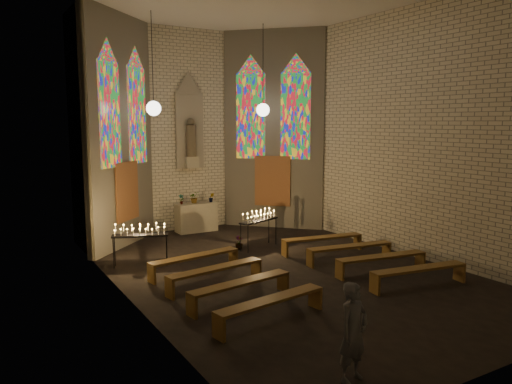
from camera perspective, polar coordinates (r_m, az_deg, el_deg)
floor at (r=13.01m, az=3.01°, el=-8.99°), size 12.00×12.00×0.00m
room at (r=15.36m, az=-3.90°, el=7.67°), size 8.22×12.43×7.00m
altar at (r=17.56m, az=-6.84°, el=-2.88°), size 1.40×0.60×1.00m
flower_vase_left at (r=17.27m, az=-8.54°, el=-0.82°), size 0.19×0.13×0.35m
flower_vase_center at (r=17.45m, az=-7.06°, el=-0.61°), size 0.39×0.35×0.40m
flower_vase_right at (r=17.59m, az=-5.12°, el=-0.63°), size 0.23×0.21×0.33m
aisle_flower_pot at (r=15.08m, az=-1.96°, el=-5.80°), size 0.25×0.25×0.41m
votive_stand_left at (r=13.54m, az=-13.12°, el=-4.51°), size 1.48×0.85×1.07m
votive_stand_right at (r=15.10m, az=0.33°, el=-2.97°), size 1.50×0.85×1.08m
pew_left_0 at (r=12.77m, az=-7.00°, el=-7.57°), size 2.51×0.72×0.48m
pew_right_0 at (r=14.79m, az=7.60°, el=-5.41°), size 2.51×0.72×0.48m
pew_left_1 at (r=11.72m, az=-4.63°, el=-8.96°), size 2.51×0.72×0.48m
pew_right_1 at (r=13.89m, az=10.66°, el=-6.36°), size 2.51×0.72×0.48m
pew_left_2 at (r=10.70m, az=-1.77°, el=-10.61°), size 2.51×0.72×0.48m
pew_right_2 at (r=13.05m, az=14.15°, el=-7.41°), size 2.51×0.72×0.48m
pew_left_3 at (r=9.72m, az=1.71°, el=-12.56°), size 2.51×0.72×0.48m
pew_right_3 at (r=12.26m, az=18.13°, el=-8.57°), size 2.51×0.72×0.48m
visitor at (r=7.72m, az=11.08°, el=-15.45°), size 0.60×0.46×1.50m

